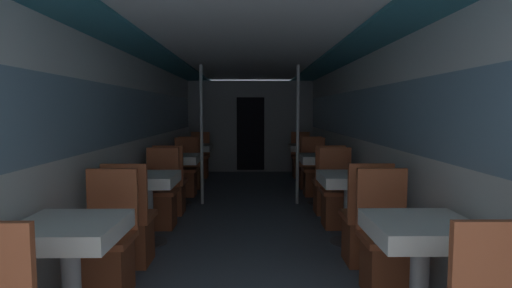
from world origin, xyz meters
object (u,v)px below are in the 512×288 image
dining_table_right_2 (321,163)px  support_pole_right_2 (298,135)px  chair_right_far_3 (301,163)px  chair_left_far_1 (161,203)px  dining_table_right_1 (349,186)px  dining_table_right_3 (305,151)px  chair_right_far_0 (387,256)px  chair_right_near_3 (309,172)px  chair_left_near_3 (191,172)px  dining_table_left_0 (70,242)px  chair_right_near_2 (328,192)px  chair_right_far_2 (314,178)px  chair_right_near_1 (365,232)px  dining_table_left_3 (195,151)px  dining_table_left_1 (147,186)px  chair_left_far_2 (185,178)px  support_pole_left_2 (202,135)px  chair_right_far_1 (337,202)px  dining_table_right_0 (421,241)px  chair_left_near_2 (171,192)px  chair_left_far_0 (107,257)px  chair_left_far_3 (200,163)px  chair_left_near_1 (131,233)px

dining_table_right_2 → support_pole_right_2: bearing=180.0°
chair_right_far_3 → chair_left_far_1: bearing=59.2°
dining_table_right_1 → dining_table_right_3: bearing=90.0°
chair_right_far_0 → chair_right_near_3: 4.24m
chair_left_near_3 → dining_table_left_0: bearing=-90.0°
chair_right_near_2 → chair_right_far_2: same height
dining_table_right_1 → chair_right_near_1: 0.68m
dining_table_left_3 → chair_right_far_3: size_ratio=0.78×
dining_table_right_1 → chair_right_far_3: chair_right_far_3 is taller
dining_table_left_1 → chair_left_far_2: (-0.00, 2.42, -0.32)m
support_pole_left_2 → chair_right_near_1: 3.12m
chair_left_far_1 → chair_right_far_2: 2.83m
dining_table_left_3 → chair_right_far_1: 3.74m
chair_left_far_2 → support_pole_right_2: (1.81, -0.60, 0.75)m
dining_table_left_0 → dining_table_right_0: size_ratio=1.00×
chair_left_near_2 → dining_table_right_1: 2.51m
chair_left_far_0 → chair_right_near_3: size_ratio=1.00×
dining_table_right_3 → chair_left_far_0: bearing=-114.1°
chair_right_near_1 → dining_table_right_3: (-0.00, 4.24, 0.32)m
dining_table_left_1 → dining_table_right_3: same height
dining_table_right_2 → chair_right_far_3: size_ratio=0.78×
chair_right_far_1 → chair_right_far_2: bearing=-90.0°
chair_right_far_2 → chair_right_far_3: bearing=-90.0°
dining_table_left_1 → chair_left_far_0: bearing=-90.0°
dining_table_right_1 → dining_table_right_3: 3.63m
dining_table_right_3 → chair_left_far_3: bearing=164.5°
chair_right_near_1 → dining_table_right_2: (-0.00, 2.42, 0.32)m
chair_right_near_2 → chair_right_near_3: 1.82m
dining_table_left_1 → chair_right_far_0: bearing=-29.2°
chair_right_far_2 → dining_table_left_0: bearing=62.9°
dining_table_right_1 → chair_right_far_3: bearing=90.0°
support_pole_left_2 → chair_right_near_1: bearing=-53.1°
chair_right_far_1 → chair_right_near_2: bearing=-90.0°
dining_table_right_2 → chair_right_near_3: bearing=90.0°
dining_table_right_3 → chair_right_far_3: chair_right_far_3 is taller
chair_left_far_0 → chair_left_far_1: (0.00, 1.82, 0.00)m
chair_left_near_1 → dining_table_right_0: chair_left_near_1 is taller
chair_right_far_0 → support_pole_right_2: bearing=-83.3°
dining_table_right_2 → chair_right_far_0: bearing=-90.0°
support_pole_left_2 → support_pole_right_2: (1.46, 0.00, 0.00)m
dining_table_right_2 → chair_right_near_2: size_ratio=0.78×
dining_table_right_0 → chair_right_far_0: chair_right_far_0 is taller
dining_table_right_0 → dining_table_right_3: same height
chair_right_far_0 → support_pole_right_2: size_ratio=0.46×
chair_left_far_2 → chair_right_near_1: (2.17, -3.02, 0.00)m
chair_left_far_3 → dining_table_right_1: bearing=117.1°
chair_left_near_3 → dining_table_right_0: size_ratio=1.28×
dining_table_left_3 → chair_right_far_1: size_ratio=0.78×
support_pole_left_2 → dining_table_right_1: size_ratio=2.80×
chair_left_far_1 → dining_table_right_1: bearing=164.5°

